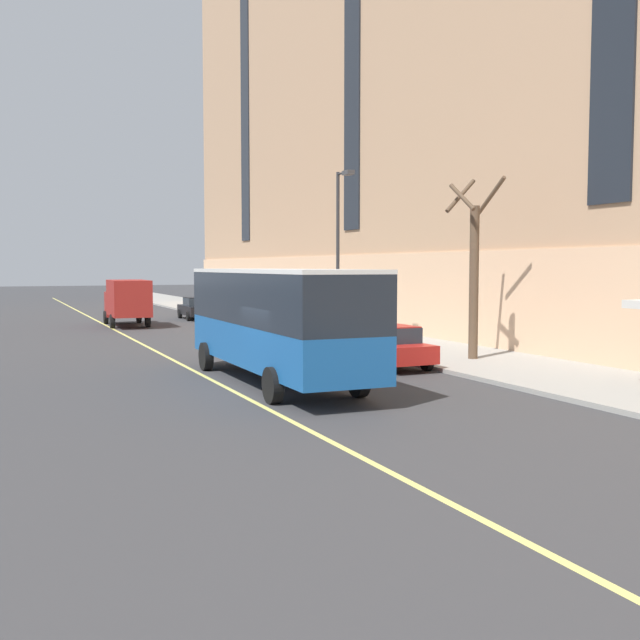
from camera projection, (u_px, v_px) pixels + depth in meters
ground_plane at (281, 393)px, 21.83m from camera, size 260.00×260.00×0.00m
sidewalk at (488, 362)px, 28.38m from camera, size 5.81×160.00×0.15m
city_bus at (276, 317)px, 23.52m from camera, size 2.94×11.00×3.61m
parked_car_green_1 at (276, 324)px, 38.03m from camera, size 2.02×4.81×1.56m
parked_car_red_2 at (388, 346)px, 27.26m from camera, size 1.99×4.29×1.56m
parked_car_black_3 at (197, 308)px, 52.31m from camera, size 2.07×4.71×1.56m
box_truck at (127, 300)px, 46.14m from camera, size 2.51×6.48×2.87m
street_tree_mid_block at (474, 269)px, 28.60m from camera, size 1.83×1.78×6.97m
street_lamp at (340, 240)px, 34.73m from camera, size 0.36×1.48×7.92m
fire_hydrant at (274, 322)px, 42.93m from camera, size 0.42×0.24×0.72m
lane_centerline at (214, 381)px, 24.10m from camera, size 0.16×140.00×0.01m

